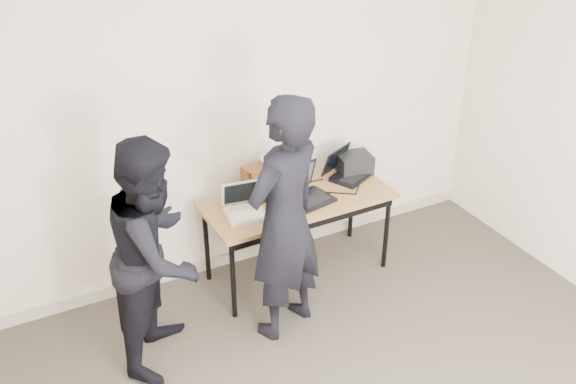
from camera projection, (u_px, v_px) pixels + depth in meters
room at (418, 268)px, 3.17m from camera, size 4.60×4.60×2.80m
desk at (299, 205)px, 5.06m from camera, size 1.51×0.67×0.72m
laptop_beige at (244, 209)px, 4.79m from camera, size 0.32×0.32×0.23m
laptop_center at (305, 192)px, 5.00m from camera, size 0.41×0.40×0.27m
laptop_right at (346, 170)px, 5.33m from camera, size 0.43×0.43×0.24m
leather_satchel at (265, 177)px, 5.07m from camera, size 0.38×0.23×0.25m
tissue at (268, 158)px, 5.01m from camera, size 0.15×0.12×0.08m
equipment_box at (354, 163)px, 5.39m from camera, size 0.31×0.28×0.16m
power_brick at (283, 214)px, 4.80m from camera, size 0.08×0.06×0.03m
cables at (304, 197)px, 5.04m from camera, size 1.15×0.41×0.01m
person_typist at (284, 221)px, 4.37m from camera, size 0.78×0.66×1.83m
person_observer at (157, 253)px, 4.19m from camera, size 0.97×1.02×1.65m
baseboard at (245, 253)px, 5.54m from camera, size 4.50×0.03×0.10m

